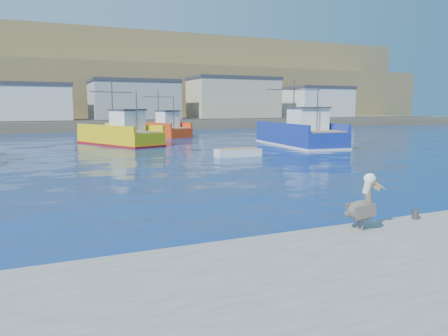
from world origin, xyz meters
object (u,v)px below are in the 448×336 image
object	(u,v)px
trawler_yellow_b	(121,135)
pelican	(363,206)
boat_orange	(164,128)
trawler_blue	(300,134)
skiff_mid	(238,153)

from	to	relation	value
trawler_yellow_b	pelican	xyz separation A→B (m)	(-0.18, -35.88, 0.16)
boat_orange	trawler_blue	bearing A→B (deg)	-64.80
trawler_blue	boat_orange	xyz separation A→B (m)	(-8.72, 18.54, -0.05)
boat_orange	pelican	bearing A→B (deg)	-99.47
trawler_yellow_b	trawler_blue	size ratio (longest dim) A/B	0.88
trawler_yellow_b	pelican	bearing A→B (deg)	-90.29
boat_orange	skiff_mid	world-z (taller)	boat_orange
trawler_yellow_b	boat_orange	distance (m)	12.84
trawler_yellow_b	skiff_mid	size ratio (longest dim) A/B	3.09
trawler_yellow_b	trawler_blue	xyz separation A→B (m)	(16.26, -8.15, 0.09)
trawler_blue	skiff_mid	world-z (taller)	trawler_blue
trawler_blue	skiff_mid	bearing A→B (deg)	-147.28
boat_orange	pelican	size ratio (longest dim) A/B	5.99
pelican	trawler_blue	bearing A→B (deg)	59.35
boat_orange	pelican	distance (m)	46.92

